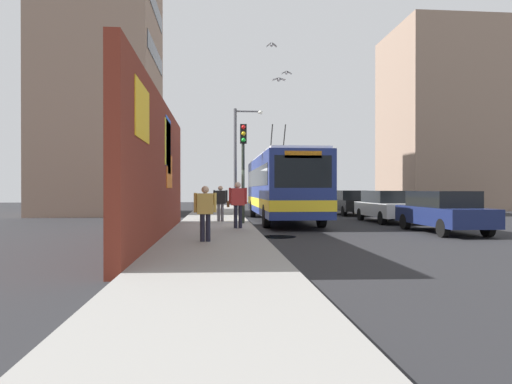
% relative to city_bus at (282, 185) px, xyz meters
% --- Properties ---
extents(ground_plane, '(80.00, 80.00, 0.00)m').
position_rel_city_bus_xyz_m(ground_plane, '(-3.57, 1.80, -1.86)').
color(ground_plane, '#232326').
extents(sidewalk_slab, '(48.00, 3.20, 0.15)m').
position_rel_city_bus_xyz_m(sidewalk_slab, '(-3.57, 3.40, -1.79)').
color(sidewalk_slab, gray).
rests_on(sidewalk_slab, ground_plane).
extents(graffiti_wall, '(13.11, 0.32, 4.52)m').
position_rel_city_bus_xyz_m(graffiti_wall, '(-8.01, 5.15, 0.41)').
color(graffiti_wall, maroon).
rests_on(graffiti_wall, ground_plane).
extents(building_far_left, '(8.46, 7.07, 19.32)m').
position_rel_city_bus_xyz_m(building_far_left, '(8.38, 11.00, 7.80)').
color(building_far_left, gray).
rests_on(building_far_left, ground_plane).
extents(building_far_right, '(8.51, 7.68, 15.02)m').
position_rel_city_bus_xyz_m(building_far_right, '(13.74, -15.20, 5.65)').
color(building_far_right, gray).
rests_on(building_far_right, ground_plane).
extents(city_bus, '(11.48, 2.67, 5.13)m').
position_rel_city_bus_xyz_m(city_bus, '(0.00, 0.00, 0.00)').
color(city_bus, navy).
rests_on(city_bus, ground_plane).
extents(parked_car_navy, '(4.70, 1.82, 1.58)m').
position_rel_city_bus_xyz_m(parked_car_navy, '(-6.42, -5.20, -1.03)').
color(parked_car_navy, navy).
rests_on(parked_car_navy, ground_plane).
extents(parked_car_white, '(4.75, 1.94, 1.58)m').
position_rel_city_bus_xyz_m(parked_car_white, '(-0.88, -5.20, -1.02)').
color(parked_car_white, white).
rests_on(parked_car_white, ground_plane).
extents(parked_car_black, '(4.40, 1.80, 1.58)m').
position_rel_city_bus_xyz_m(parked_car_black, '(5.52, -5.20, -1.03)').
color(parked_car_black, black).
rests_on(parked_car_black, ground_plane).
extents(pedestrian_midblock, '(0.22, 0.75, 1.67)m').
position_rel_city_bus_xyz_m(pedestrian_midblock, '(-1.63, 3.15, -0.74)').
color(pedestrian_midblock, '#595960').
rests_on(pedestrian_midblock, sidewalk_slab).
extents(pedestrian_near_wall, '(0.22, 0.65, 1.59)m').
position_rel_city_bus_xyz_m(pedestrian_near_wall, '(-9.81, 3.63, -0.78)').
color(pedestrian_near_wall, '#1E1E2D').
rests_on(pedestrian_near_wall, sidewalk_slab).
extents(pedestrian_at_curb, '(0.24, 0.78, 1.78)m').
position_rel_city_bus_xyz_m(pedestrian_at_curb, '(-5.46, 2.50, -0.66)').
color(pedestrian_at_curb, '#1E1E2D').
rests_on(pedestrian_at_curb, sidewalk_slab).
extents(traffic_light, '(0.49, 0.28, 4.36)m').
position_rel_city_bus_xyz_m(traffic_light, '(-3.04, 2.15, 1.22)').
color(traffic_light, '#2D382D').
rests_on(traffic_light, sidewalk_slab).
extents(street_lamp, '(0.44, 1.69, 6.16)m').
position_rel_city_bus_xyz_m(street_lamp, '(3.20, 2.05, 1.85)').
color(street_lamp, '#4C4C51').
rests_on(street_lamp, sidewalk_slab).
extents(flying_pigeons, '(4.95, 1.59, 2.70)m').
position_rel_city_bus_xyz_m(flying_pigeons, '(-1.41, 0.34, 5.71)').
color(flying_pigeons, gray).
extents(curbside_puddle, '(1.27, 1.27, 0.00)m').
position_rel_city_bus_xyz_m(curbside_puddle, '(-7.33, 1.20, -1.86)').
color(curbside_puddle, black).
rests_on(curbside_puddle, ground_plane).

